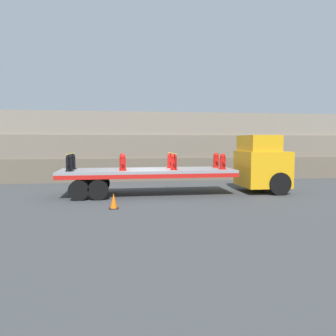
{
  "coord_description": "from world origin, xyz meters",
  "views": [
    {
      "loc": [
        -1.43,
        -16.44,
        2.72
      ],
      "look_at": [
        1.05,
        0.0,
        1.34
      ],
      "focal_mm": 35.0,
      "sensor_mm": 36.0,
      "label": 1
    }
  ],
  "objects_px": {
    "fire_hydrant_red_near_3": "(223,162)",
    "fire_hydrant_red_far_3": "(216,160)",
    "fire_hydrant_black_near_0": "(69,163)",
    "traffic_cone": "(114,201)",
    "flatbed_trailer": "(134,175)",
    "fire_hydrant_red_near_1": "(123,163)",
    "fire_hydrant_red_near_2": "(174,162)",
    "fire_hydrant_red_far_2": "(170,161)",
    "fire_hydrant_black_far_0": "(72,162)",
    "truck_cab": "(263,164)",
    "fire_hydrant_red_far_1": "(122,161)"
  },
  "relations": [
    {
      "from": "fire_hydrant_red_near_3",
      "to": "fire_hydrant_red_far_3",
      "type": "relative_size",
      "value": 1.0
    },
    {
      "from": "fire_hydrant_black_near_0",
      "to": "traffic_cone",
      "type": "distance_m",
      "value": 3.68
    },
    {
      "from": "fire_hydrant_red_near_1",
      "to": "fire_hydrant_red_far_2",
      "type": "distance_m",
      "value": 2.75
    },
    {
      "from": "fire_hydrant_red_near_1",
      "to": "fire_hydrant_black_far_0",
      "type": "bearing_deg",
      "value": 155.61
    },
    {
      "from": "fire_hydrant_red_near_2",
      "to": "fire_hydrant_red_far_2",
      "type": "bearing_deg",
      "value": 90.0
    },
    {
      "from": "fire_hydrant_black_near_0",
      "to": "fire_hydrant_red_near_2",
      "type": "height_order",
      "value": "same"
    },
    {
      "from": "fire_hydrant_red_near_1",
      "to": "traffic_cone",
      "type": "height_order",
      "value": "fire_hydrant_red_near_1"
    },
    {
      "from": "fire_hydrant_red_near_3",
      "to": "fire_hydrant_red_far_3",
      "type": "xyz_separation_m",
      "value": [
        0.0,
        1.13,
        0.0
      ]
    },
    {
      "from": "fire_hydrant_red_far_3",
      "to": "flatbed_trailer",
      "type": "bearing_deg",
      "value": -172.75
    },
    {
      "from": "fire_hydrant_black_far_0",
      "to": "fire_hydrant_red_far_2",
      "type": "height_order",
      "value": "same"
    },
    {
      "from": "fire_hydrant_black_far_0",
      "to": "fire_hydrant_red_far_2",
      "type": "distance_m",
      "value": 5.0
    },
    {
      "from": "fire_hydrant_black_near_0",
      "to": "traffic_cone",
      "type": "xyz_separation_m",
      "value": [
        2.09,
        -2.69,
        -1.37
      ]
    },
    {
      "from": "flatbed_trailer",
      "to": "fire_hydrant_red_far_3",
      "type": "relative_size",
      "value": 10.94
    },
    {
      "from": "fire_hydrant_red_near_2",
      "to": "traffic_cone",
      "type": "bearing_deg",
      "value": -137.24
    },
    {
      "from": "fire_hydrant_red_near_2",
      "to": "fire_hydrant_black_far_0",
      "type": "bearing_deg",
      "value": 167.22
    },
    {
      "from": "fire_hydrant_red_near_3",
      "to": "traffic_cone",
      "type": "xyz_separation_m",
      "value": [
        -5.41,
        -2.69,
        -1.37
      ]
    },
    {
      "from": "fire_hydrant_red_far_1",
      "to": "traffic_cone",
      "type": "xyz_separation_m",
      "value": [
        -0.41,
        -3.83,
        -1.37
      ]
    },
    {
      "from": "truck_cab",
      "to": "traffic_cone",
      "type": "distance_m",
      "value": 8.58
    },
    {
      "from": "fire_hydrant_red_near_1",
      "to": "fire_hydrant_red_near_2",
      "type": "bearing_deg",
      "value": 0.0
    },
    {
      "from": "truck_cab",
      "to": "fire_hydrant_red_far_2",
      "type": "height_order",
      "value": "truck_cab"
    },
    {
      "from": "fire_hydrant_red_near_1",
      "to": "fire_hydrant_red_far_2",
      "type": "relative_size",
      "value": 1.0
    },
    {
      "from": "flatbed_trailer",
      "to": "fire_hydrant_red_far_3",
      "type": "bearing_deg",
      "value": 7.25
    },
    {
      "from": "fire_hydrant_black_near_0",
      "to": "fire_hydrant_red_far_2",
      "type": "bearing_deg",
      "value": 12.78
    },
    {
      "from": "fire_hydrant_red_near_1",
      "to": "fire_hydrant_red_near_2",
      "type": "xyz_separation_m",
      "value": [
        2.5,
        0.0,
        0.0
      ]
    },
    {
      "from": "fire_hydrant_red_near_1",
      "to": "fire_hydrant_red_far_1",
      "type": "height_order",
      "value": "same"
    },
    {
      "from": "fire_hydrant_black_far_0",
      "to": "fire_hydrant_red_near_3",
      "type": "distance_m",
      "value": 7.59
    },
    {
      "from": "fire_hydrant_red_far_1",
      "to": "fire_hydrant_red_far_2",
      "type": "height_order",
      "value": "same"
    },
    {
      "from": "flatbed_trailer",
      "to": "traffic_cone",
      "type": "height_order",
      "value": "flatbed_trailer"
    },
    {
      "from": "truck_cab",
      "to": "fire_hydrant_red_far_3",
      "type": "relative_size",
      "value": 3.79
    },
    {
      "from": "truck_cab",
      "to": "traffic_cone",
      "type": "height_order",
      "value": "truck_cab"
    },
    {
      "from": "fire_hydrant_red_far_1",
      "to": "fire_hydrant_red_far_3",
      "type": "xyz_separation_m",
      "value": [
        5.0,
        0.0,
        0.0
      ]
    },
    {
      "from": "fire_hydrant_red_far_1",
      "to": "fire_hydrant_red_far_2",
      "type": "xyz_separation_m",
      "value": [
        2.5,
        0.0,
        0.0
      ]
    },
    {
      "from": "fire_hydrant_red_near_3",
      "to": "traffic_cone",
      "type": "distance_m",
      "value": 6.2
    },
    {
      "from": "fire_hydrant_black_near_0",
      "to": "fire_hydrant_red_far_3",
      "type": "relative_size",
      "value": 1.0
    },
    {
      "from": "fire_hydrant_red_near_2",
      "to": "traffic_cone",
      "type": "relative_size",
      "value": 1.28
    },
    {
      "from": "fire_hydrant_red_near_1",
      "to": "traffic_cone",
      "type": "relative_size",
      "value": 1.28
    },
    {
      "from": "fire_hydrant_red_near_2",
      "to": "traffic_cone",
      "type": "xyz_separation_m",
      "value": [
        -2.91,
        -2.69,
        -1.37
      ]
    },
    {
      "from": "fire_hydrant_red_far_2",
      "to": "traffic_cone",
      "type": "bearing_deg",
      "value": -127.26
    },
    {
      "from": "fire_hydrant_red_far_2",
      "to": "fire_hydrant_black_far_0",
      "type": "bearing_deg",
      "value": 180.0
    },
    {
      "from": "fire_hydrant_black_far_0",
      "to": "fire_hydrant_red_near_1",
      "type": "bearing_deg",
      "value": -24.39
    },
    {
      "from": "flatbed_trailer",
      "to": "fire_hydrant_red_far_2",
      "type": "xyz_separation_m",
      "value": [
        1.95,
        0.57,
        0.65
      ]
    },
    {
      "from": "fire_hydrant_red_near_2",
      "to": "fire_hydrant_red_near_3",
      "type": "height_order",
      "value": "same"
    },
    {
      "from": "fire_hydrant_black_near_0",
      "to": "fire_hydrant_black_far_0",
      "type": "xyz_separation_m",
      "value": [
        0.0,
        1.13,
        0.0
      ]
    },
    {
      "from": "flatbed_trailer",
      "to": "fire_hydrant_red_near_3",
      "type": "distance_m",
      "value": 4.54
    },
    {
      "from": "fire_hydrant_red_near_1",
      "to": "fire_hydrant_red_far_1",
      "type": "distance_m",
      "value": 1.13
    },
    {
      "from": "traffic_cone",
      "to": "fire_hydrant_red_near_2",
      "type": "bearing_deg",
      "value": 42.76
    },
    {
      "from": "fire_hydrant_black_far_0",
      "to": "fire_hydrant_red_near_3",
      "type": "xyz_separation_m",
      "value": [
        7.51,
        -1.13,
        0.0
      ]
    },
    {
      "from": "fire_hydrant_black_far_0",
      "to": "fire_hydrant_red_near_1",
      "type": "distance_m",
      "value": 2.75
    },
    {
      "from": "fire_hydrant_red_far_3",
      "to": "fire_hydrant_red_far_2",
      "type": "bearing_deg",
      "value": 180.0
    },
    {
      "from": "fire_hydrant_black_far_0",
      "to": "fire_hydrant_red_far_2",
      "type": "relative_size",
      "value": 1.0
    }
  ]
}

